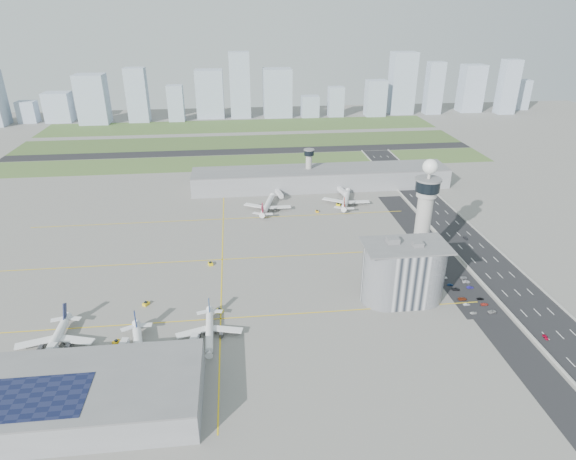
{
  "coord_description": "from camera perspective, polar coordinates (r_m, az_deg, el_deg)",
  "views": [
    {
      "loc": [
        -29.02,
        -224.19,
        137.18
      ],
      "look_at": [
        0.0,
        35.0,
        15.0
      ],
      "focal_mm": 30.0,
      "sensor_mm": 36.0,
      "label": 1
    }
  ],
  "objects": [
    {
      "name": "car_lot_7",
      "position": [
        264.31,
        22.26,
        -8.14
      ],
      "size": [
        4.08,
        1.91,
        1.15
      ],
      "primitive_type": "imported",
      "rotation": [
        0.0,
        0.0,
        1.65
      ],
      "color": "#B13026",
      "rests_on": "ground"
    },
    {
      "name": "near_terminal",
      "position": [
        201.98,
        -22.77,
        -17.65
      ],
      "size": [
        84.0,
        42.0,
        13.0
      ],
      "color": "gray",
      "rests_on": "ground"
    },
    {
      "name": "tug_5",
      "position": [
        364.94,
        5.97,
        3.03
      ],
      "size": [
        3.65,
        3.04,
        1.82
      ],
      "primitive_type": null,
      "rotation": [
        0.0,
        0.0,
        1.24
      ],
      "color": "yellow",
      "rests_on": "ground"
    },
    {
      "name": "skyline_bldg_15",
      "position": [
        745.99,
        20.89,
        15.41
      ],
      "size": [
        30.25,
        24.2,
        63.4
      ],
      "primitive_type": "cube",
      "color": "#9EADC1",
      "rests_on": "ground"
    },
    {
      "name": "car_lot_11",
      "position": [
        284.16,
        20.1,
        -5.32
      ],
      "size": [
        4.45,
        2.38,
        1.23
      ],
      "primitive_type": "imported",
      "rotation": [
        0.0,
        0.0,
        1.73
      ],
      "color": "gray",
      "rests_on": "ground"
    },
    {
      "name": "skyline_bldg_8",
      "position": [
        662.74,
        -5.73,
        16.7
      ],
      "size": [
        26.33,
        21.06,
        83.39
      ],
      "primitive_type": "cube",
      "color": "#9EADC1",
      "rests_on": "ground"
    },
    {
      "name": "terminal_pier",
      "position": [
        400.0,
        3.92,
        6.18
      ],
      "size": [
        210.0,
        32.0,
        15.8
      ],
      "color": "gray",
      "rests_on": "ground"
    },
    {
      "name": "airplane_far_a",
      "position": [
        355.23,
        -2.45,
        3.38
      ],
      "size": [
        45.12,
        49.56,
        11.71
      ],
      "primitive_type": null,
      "rotation": [
        0.0,
        0.0,
        1.31
      ],
      "color": "white",
      "rests_on": "ground"
    },
    {
      "name": "tug_4",
      "position": [
        351.76,
        3.46,
        2.25
      ],
      "size": [
        2.0,
        2.88,
        1.66
      ],
      "primitive_type": null,
      "rotation": [
        0.0,
        0.0,
        -3.13
      ],
      "color": "#EFA50E",
      "rests_on": "ground"
    },
    {
      "name": "skyline_bldg_5",
      "position": [
        663.31,
        -17.44,
        15.01
      ],
      "size": [
        25.49,
        20.39,
        66.89
      ],
      "primitive_type": "cube",
      "color": "#9EADC1",
      "rests_on": "ground"
    },
    {
      "name": "skyline_bldg_17",
      "position": [
        792.53,
        25.8,
        14.26
      ],
      "size": [
        22.64,
        18.11,
        41.06
      ],
      "primitive_type": "cube",
      "color": "#9EADC1",
      "rests_on": "ground"
    },
    {
      "name": "taxiway_line_h_1",
      "position": [
        289.05,
        -7.81,
        -3.49
      ],
      "size": [
        260.0,
        0.6,
        0.01
      ],
      "primitive_type": "cube",
      "color": "yellow",
      "rests_on": "ground"
    },
    {
      "name": "jet_bridge_near_0",
      "position": [
        227.44,
        -27.48,
        -14.46
      ],
      "size": [
        5.39,
        14.31,
        5.7
      ],
      "primitive_type": null,
      "rotation": [
        0.0,
        0.0,
        1.4
      ],
      "color": "silver",
      "rests_on": "ground"
    },
    {
      "name": "control_tower",
      "position": [
        273.04,
        15.86,
        2.13
      ],
      "size": [
        14.0,
        14.0,
        64.5
      ],
      "color": "#ADAAA5",
      "rests_on": "ground"
    },
    {
      "name": "car_lot_8",
      "position": [
        268.01,
        21.82,
        -7.57
      ],
      "size": [
        3.6,
        1.72,
        1.19
      ],
      "primitive_type": "imported",
      "rotation": [
        0.0,
        0.0,
        1.48
      ],
      "color": "black",
      "rests_on": "ground"
    },
    {
      "name": "skyline_bldg_9",
      "position": [
        667.67,
        -1.26,
        15.95
      ],
      "size": [
        36.96,
        29.57,
        62.11
      ],
      "primitive_type": "cube",
      "color": "#9EADC1",
      "rests_on": "ground"
    },
    {
      "name": "taxiway_line_h_0",
      "position": [
        238.01,
        -7.98,
        -10.38
      ],
      "size": [
        260.0,
        0.6,
        0.01
      ],
      "primitive_type": "cube",
      "color": "yellow",
      "rests_on": "ground"
    },
    {
      "name": "skyline_bldg_3",
      "position": [
        702.71,
        -25.53,
        13.02
      ],
      "size": [
        32.3,
        25.84,
        36.93
      ],
      "primitive_type": "cube",
      "color": "#9EADC1",
      "rests_on": "ground"
    },
    {
      "name": "jet_bridge_near_2",
      "position": [
        212.72,
        -11.78,
        -14.7
      ],
      "size": [
        5.39,
        14.31,
        5.7
      ],
      "primitive_type": null,
      "rotation": [
        0.0,
        0.0,
        1.4
      ],
      "color": "silver",
      "rests_on": "ground"
    },
    {
      "name": "skyline_bldg_7",
      "position": [
        670.31,
        -9.25,
        15.64
      ],
      "size": [
        35.76,
        28.61,
        61.22
      ],
      "primitive_type": "cube",
      "color": "#9EADC1",
      "rests_on": "ground"
    },
    {
      "name": "runway",
      "position": [
        505.24,
        -5.19,
        9.25
      ],
      "size": [
        480.0,
        22.0,
        0.1
      ],
      "primitive_type": "cube",
      "color": "black",
      "rests_on": "ground"
    },
    {
      "name": "grass_strip_2",
      "position": [
        619.63,
        -5.52,
        12.2
      ],
      "size": [
        480.0,
        70.0,
        0.08
      ],
      "primitive_type": "cube",
      "color": "#45622E",
      "rests_on": "ground"
    },
    {
      "name": "car_hw_4",
      "position": [
        449.68,
        11.63,
        6.9
      ],
      "size": [
        1.66,
        3.55,
        1.18
      ],
      "primitive_type": "imported",
      "rotation": [
        0.0,
        0.0,
        -0.08
      ],
      "color": "#A4A6B0",
      "rests_on": "ground"
    },
    {
      "name": "barrier_right",
      "position": [
        306.41,
        25.61,
        -4.06
      ],
      "size": [
        0.6,
        500.0,
        1.2
      ],
      "primitive_type": "cube",
      "color": "#9E9E99",
      "rests_on": "ground"
    },
    {
      "name": "skyline_bldg_12",
      "position": [
        682.74,
        10.33,
        15.13
      ],
      "size": [
        26.14,
        20.92,
        46.89
      ],
      "primitive_type": "cube",
      "color": "#9EADC1",
      "rests_on": "ground"
    },
    {
      "name": "grass_strip_0",
      "position": [
        469.75,
        -5.06,
        8.03
      ],
      "size": [
        480.0,
        50.0,
        0.08
      ],
      "primitive_type": "cube",
      "color": "#425A2A",
      "rests_on": "ground"
    },
    {
      "name": "tug_0",
      "position": [
        233.2,
        -19.67,
        -12.38
      ],
      "size": [
        3.8,
        3.81,
        1.85
      ],
      "primitive_type": null,
      "rotation": [
        0.0,
        0.0,
        -0.78
      ],
      "color": "#ECAF0F",
      "rests_on": "ground"
    },
    {
      "name": "car_lot_6",
      "position": [
        259.84,
        23.04,
        -8.89
      ],
      "size": [
        4.62,
        2.5,
        1.23
      ],
      "primitive_type": "imported",
      "rotation": [
        0.0,
        0.0,
        1.68
      ],
      "color": "#9E9E9E",
      "rests_on": "ground"
    },
    {
      "name": "skyline_bldg_10",
      "position": [
        667.39,
        2.62,
        14.43
      ],
      "size": [
        23.01,
        18.41,
        27.75
      ],
      "primitive_type": "cube",
      "color": "#9EADC1",
      "rests_on": "ground"
    },
    {
      "name": "skyline_bldg_2",
      "position": [
        715.73,
        -28.46,
        12.21
      ],
      "size": [
        22.81,
        18.25,
        26.79
      ],
      "primitive_type": "cube",
      "color": "#9EADC1",
      "rests_on": "ground"
    },
    {
      "name": "skyline_bldg_13",
      "position": [
        703.29,
        13.36,
        16.57
      ],
      "size": [
        32.26,
        25.81,
        81.2
      ],
      "primitive_type": "cube",
      "color": "#9EADC1",
      "rests_on": "ground"
    },
    {
      "name": "grass_strip_1",
      "position": [
        541.91,
        -5.31,
        10.34
      ],
      "size": [
        480.0,
        60.0,
        0.08
      ],
      "primitive_type": "cube",
      "color": "#3D5729",
      "rests_on": "ground"
    },
    {
      "name": "tug_3",
      "position": [
        283.84,
        -9.17,
        -3.93
      ],
      "size": [
        3.11,
        3.82,
        1.93
      ],
      "primitive_type": null,
      "rotation": [
        0.0,
        0.0,
        -2.86
      ],
      "color": "yellow",
      "rests_on": "ground"
    },
    {
      "name": "barrier_left",
      "position": [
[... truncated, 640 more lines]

